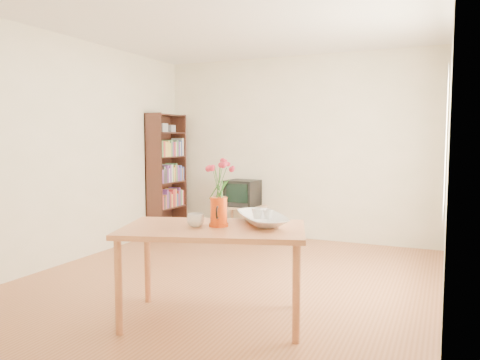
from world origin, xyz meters
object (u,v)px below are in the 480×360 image
at_px(pitcher, 219,213).
at_px(mug, 196,220).
at_px(table, 213,237).
at_px(bowl, 262,196).
at_px(television, 243,193).

height_order(pitcher, mug, pitcher).
distance_m(table, pitcher, 0.19).
height_order(table, bowl, bowl).
xyz_separation_m(table, pitcher, (0.03, 0.04, 0.19)).
height_order(mug, bowl, bowl).
distance_m(bowl, television, 3.02).
relative_size(table, mug, 11.87).
xyz_separation_m(table, bowl, (0.30, 0.28, 0.31)).
bearing_deg(bowl, mug, -141.41).
height_order(pitcher, television, pitcher).
bearing_deg(table, bowl, 26.33).
distance_m(pitcher, bowl, 0.38).
bearing_deg(table, television, 91.91).
height_order(pitcher, bowl, bowl).
height_order(table, television, television).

